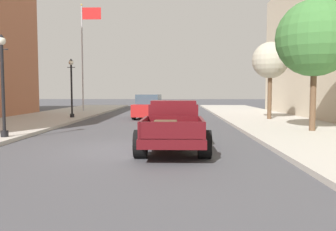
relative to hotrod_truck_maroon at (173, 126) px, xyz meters
The scene contains 8 objects.
ground_plane 1.62m from the hotrod_truck_maroon, 168.85° to the right, with size 140.00×140.00×0.00m, color #47474C.
hotrod_truck_maroon is the anchor object (origin of this frame).
car_background_red 12.74m from the hotrod_truck_maroon, 98.09° to the left, with size 2.11×4.42×1.65m.
street_lamp_near 6.83m from the hotrod_truck_maroon, 165.74° to the left, with size 0.50×0.32×3.85m.
street_lamp_far 13.32m from the hotrod_truck_maroon, 120.94° to the left, with size 0.50×0.32×3.85m.
flagpole 20.70m from the hotrod_truck_maroon, 112.78° to the left, with size 1.74×0.16×9.16m.
street_tree_nearest 8.01m from the hotrod_truck_maroon, 33.32° to the left, with size 3.31×3.31×5.67m.
street_tree_second 12.29m from the hotrod_truck_maroon, 60.33° to the left, with size 2.23×2.23×4.76m.
Camera 1 is at (1.50, -10.86, 1.88)m, focal length 36.71 mm.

